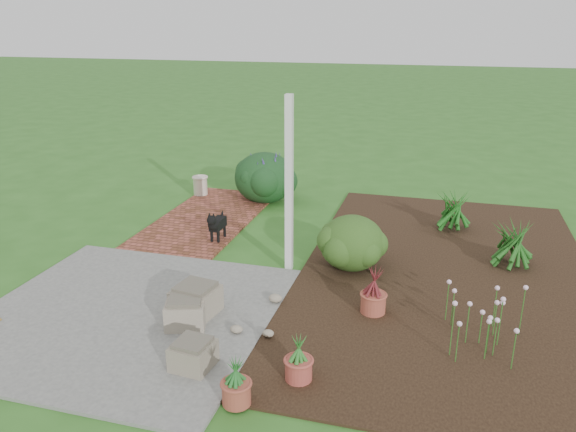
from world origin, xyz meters
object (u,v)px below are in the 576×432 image
(stone_trough_near, at_px, (193,355))
(cream_ceramic_urn, at_px, (200,186))
(evergreen_shrub, at_px, (352,241))
(black_dog, at_px, (217,223))

(stone_trough_near, bearing_deg, cream_ceramic_urn, 113.39)
(stone_trough_near, bearing_deg, evergreen_shrub, 68.50)
(evergreen_shrub, bearing_deg, stone_trough_near, -111.50)
(black_dog, relative_size, evergreen_shrub, 0.59)
(stone_trough_near, height_order, evergreen_shrub, evergreen_shrub)
(cream_ceramic_urn, xyz_separation_m, evergreen_shrub, (3.55, -2.67, 0.20))
(stone_trough_near, xyz_separation_m, cream_ceramic_urn, (-2.41, 5.57, 0.05))
(stone_trough_near, relative_size, evergreen_shrub, 0.42)
(evergreen_shrub, bearing_deg, black_dog, 169.24)
(black_dog, height_order, evergreen_shrub, evergreen_shrub)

